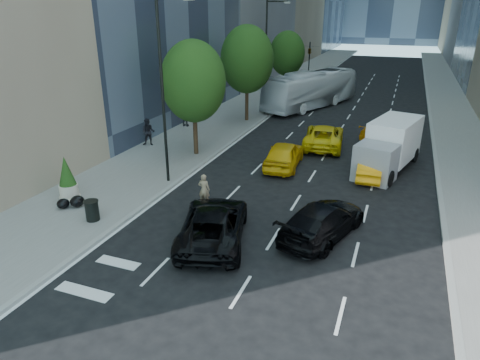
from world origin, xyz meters
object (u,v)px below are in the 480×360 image
at_px(black_sedan_mercedes, 323,221).
at_px(box_truck, 389,146).
at_px(city_bus, 312,89).
at_px(skateboarder, 204,192).
at_px(black_sedan_lincoln, 213,224).
at_px(planter_shrub, 67,179).
at_px(trash_can, 92,211).

height_order(black_sedan_mercedes, box_truck, box_truck).
distance_m(city_bus, box_truck, 18.02).
relative_size(skateboarder, black_sedan_mercedes, 0.31).
bearing_deg(black_sedan_mercedes, city_bus, -60.11).
distance_m(black_sedan_lincoln, city_bus, 27.98).
bearing_deg(city_bus, planter_shrub, -82.88).
distance_m(skateboarder, planter_shrub, 7.12).
relative_size(black_sedan_lincoln, box_truck, 0.86).
bearing_deg(black_sedan_lincoln, planter_shrub, -23.27).
bearing_deg(black_sedan_mercedes, black_sedan_lincoln, 41.55).
relative_size(black_sedan_mercedes, planter_shrub, 2.32).
xyz_separation_m(skateboarder, city_bus, (0.00, 25.04, 0.95)).
relative_size(black_sedan_mercedes, trash_can, 5.67).
relative_size(city_bus, box_truck, 1.91).
bearing_deg(black_sedan_mercedes, trash_can, 30.70).
bearing_deg(box_truck, black_sedan_lincoln, -103.57).
height_order(box_truck, planter_shrub, box_truck).
bearing_deg(black_sedan_lincoln, skateboarder, -74.33).
xyz_separation_m(trash_can, planter_shrub, (-2.75, 1.60, 0.62)).
bearing_deg(box_truck, city_bus, 132.31).
xyz_separation_m(black_sedan_mercedes, planter_shrub, (-12.97, -0.97, 0.47)).
relative_size(box_truck, planter_shrub, 2.91).
bearing_deg(black_sedan_lincoln, trash_can, -11.04).
xyz_separation_m(black_sedan_lincoln, black_sedan_mercedes, (4.30, 2.00, -0.03)).
relative_size(city_bus, planter_shrub, 5.57).
distance_m(black_sedan_mercedes, box_truck, 10.16).
xyz_separation_m(black_sedan_lincoln, city_bus, (-1.80, 27.91, 0.97)).
xyz_separation_m(black_sedan_lincoln, planter_shrub, (-8.67, 1.03, 0.44)).
bearing_deg(trash_can, skateboarder, 39.79).
distance_m(city_bus, planter_shrub, 27.74).
bearing_deg(box_truck, black_sedan_mercedes, -87.38).
bearing_deg(trash_can, black_sedan_mercedes, 14.07).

